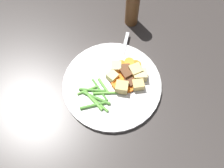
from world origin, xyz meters
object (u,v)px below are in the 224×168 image
Objects in this scene: carrot_slice_2 at (128,87)px; potato_chunk_3 at (138,85)px; carrot_slice_0 at (133,76)px; carrot_slice_5 at (124,81)px; carrot_slice_1 at (117,84)px; carrot_slice_4 at (121,65)px; carrot_slice_7 at (117,76)px; dinner_plate at (112,85)px; potato_chunk_2 at (140,75)px; fork at (122,57)px; potato_chunk_4 at (122,87)px; carrot_slice_3 at (136,66)px; carrot_slice_6 at (129,63)px; pepper_mill at (133,6)px; potato_chunk_1 at (112,76)px; potato_chunk_0 at (136,71)px; potato_chunk_5 at (116,67)px; meat_chunk_2 at (127,70)px; meat_chunk_1 at (126,74)px; meat_chunk_0 at (130,82)px.

potato_chunk_3 is at bearing -40.12° from carrot_slice_2.
carrot_slice_5 is at bearing 163.59° from carrot_slice_0.
carrot_slice_4 is (0.05, 0.03, -0.00)m from carrot_slice_1.
carrot_slice_7 is (-0.03, 0.04, -0.00)m from carrot_slice_0.
carrot_slice_0 and carrot_slice_1 have the same top height.
potato_chunk_2 reaches higher than dinner_plate.
carrot_slice_7 is 0.07m from fork.
carrot_slice_5 is at bearing 24.43° from potato_chunk_4.
carrot_slice_5 is (0.02, -0.01, -0.00)m from carrot_slice_1.
carrot_slice_3 is 1.10× the size of carrot_slice_6.
carrot_slice_0 is 0.22m from pepper_mill.
carrot_slice_5 reaches higher than dinner_plate.
potato_chunk_1 is 0.88× the size of potato_chunk_3.
pepper_mill is (0.16, 0.15, 0.06)m from carrot_slice_0.
carrot_slice_5 reaches higher than carrot_slice_4.
carrot_slice_0 is at bearing -123.71° from carrot_slice_6.
carrot_slice_2 is 0.06m from potato_chunk_1.
potato_chunk_5 is (-0.03, 0.05, -0.00)m from potato_chunk_0.
carrot_slice_2 is at bearing -62.87° from carrot_slice_1.
carrot_slice_2 is at bearing 178.21° from potato_chunk_2.
fork is at bearing 24.61° from dinner_plate.
meat_chunk_2 is (0.00, 0.03, 0.00)m from carrot_slice_0.
potato_chunk_0 is 0.07m from potato_chunk_4.
pepper_mill reaches higher than meat_chunk_2.
meat_chunk_2 reaches higher than carrot_slice_0.
fork is (0.03, 0.04, -0.01)m from meat_chunk_2.
potato_chunk_4 is 0.22× the size of fork.
fork is 1.02× the size of pepper_mill.
carrot_slice_5 is 0.24m from pepper_mill.
carrot_slice_2 is 0.05m from potato_chunk_0.
potato_chunk_4 is at bearing -119.55° from carrot_slice_7.
fork is at bearing 67.25° from potato_chunk_3.
carrot_slice_6 is 0.18m from pepper_mill.
potato_chunk_5 is at bearing 112.32° from potato_chunk_2.
carrot_slice_2 is at bearing -125.65° from meat_chunk_1.
potato_chunk_2 is (0.06, -0.06, 0.00)m from potato_chunk_1.
pepper_mill is (0.16, 0.12, 0.05)m from meat_chunk_2.
meat_chunk_0 is 0.86× the size of meat_chunk_1.
carrot_slice_4 is at bearing 43.73° from potato_chunk_4.
pepper_mill is (0.14, 0.14, 0.05)m from potato_chunk_0.
meat_chunk_1 is at bearing 54.35° from carrot_slice_2.
meat_chunk_0 is (-0.05, -0.04, 0.00)m from carrot_slice_6.
carrot_slice_7 is at bearing 42.90° from carrot_slice_1.
potato_chunk_0 is 0.06m from potato_chunk_5.
potato_chunk_0 reaches higher than dinner_plate.
carrot_slice_1 is 0.08m from carrot_slice_3.
potato_chunk_5 reaches higher than dinner_plate.
meat_chunk_1 reaches higher than carrot_slice_3.
potato_chunk_0 is 0.21× the size of pepper_mill.
dinner_plate is 1.86× the size of pepper_mill.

